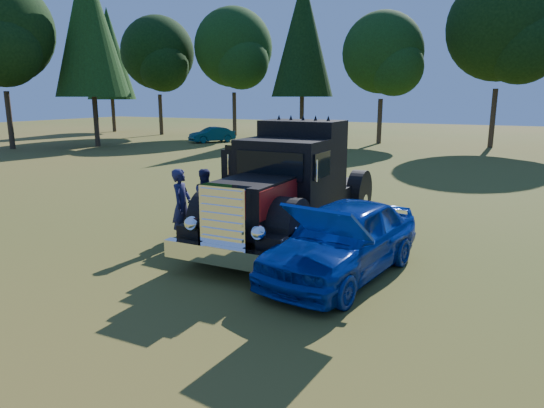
{
  "coord_description": "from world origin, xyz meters",
  "views": [
    {
      "loc": [
        5.51,
        -8.36,
        3.62
      ],
      "look_at": [
        0.49,
        1.71,
        1.11
      ],
      "focal_mm": 32.0,
      "sensor_mm": 36.0,
      "label": 1
    }
  ],
  "objects": [
    {
      "name": "ground",
      "position": [
        0.0,
        0.0,
        0.0
      ],
      "size": [
        120.0,
        120.0,
        0.0
      ],
      "primitive_type": "plane",
      "color": "#335017",
      "rests_on": "ground"
    },
    {
      "name": "treeline",
      "position": [
        0.62,
        27.51,
        7.67
      ],
      "size": [
        72.1,
        24.04,
        13.84
      ],
      "color": "#2D2116",
      "rests_on": "ground"
    },
    {
      "name": "diamond_t_truck",
      "position": [
        0.5,
        2.64,
        1.28
      ],
      "size": [
        3.38,
        7.16,
        3.0
      ],
      "color": "black",
      "rests_on": "ground"
    },
    {
      "name": "hotrod_coupe",
      "position": [
        2.58,
        0.75,
        0.77
      ],
      "size": [
        2.49,
        4.75,
        1.89
      ],
      "color": "#080697",
      "rests_on": "ground"
    },
    {
      "name": "spectator_near",
      "position": [
        -1.84,
        1.28,
        0.93
      ],
      "size": [
        0.58,
        0.76,
        1.86
      ],
      "primitive_type": "imported",
      "rotation": [
        0.0,
        0.0,
        1.79
      ],
      "color": "#1E2E48",
      "rests_on": "ground"
    },
    {
      "name": "spectator_far",
      "position": [
        -1.91,
        2.49,
        0.84
      ],
      "size": [
        0.94,
        1.02,
        1.69
      ],
      "primitive_type": "imported",
      "rotation": [
        0.0,
        0.0,
        1.09
      ],
      "color": "#20304B",
      "rests_on": "ground"
    },
    {
      "name": "distant_teal_car",
      "position": [
        -16.23,
        24.5,
        0.6
      ],
      "size": [
        2.95,
        3.78,
        1.2
      ],
      "primitive_type": "imported",
      "rotation": [
        0.0,
        0.0,
        -0.54
      ],
      "color": "#093A34",
      "rests_on": "ground"
    }
  ]
}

